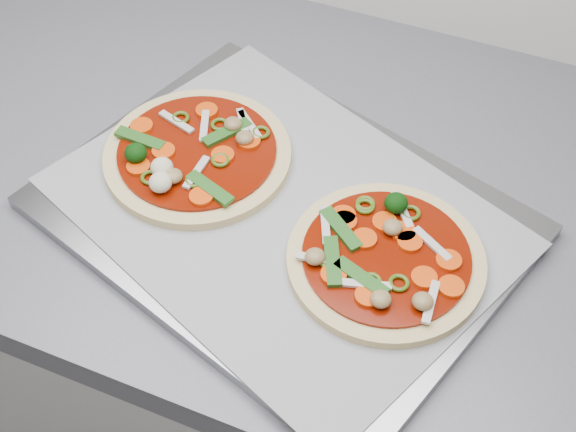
% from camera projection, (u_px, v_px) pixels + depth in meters
% --- Properties ---
extents(baking_tray, '(0.54, 0.47, 0.02)m').
position_uv_depth(baking_tray, '(281.00, 216.00, 0.83)').
color(baking_tray, gray).
rests_on(baking_tray, countertop).
extents(parchment, '(0.53, 0.47, 0.00)m').
position_uv_depth(parchment, '(281.00, 211.00, 0.82)').
color(parchment, gray).
rests_on(parchment, baking_tray).
extents(pizza_left, '(0.23, 0.23, 0.03)m').
position_uv_depth(pizza_left, '(196.00, 154.00, 0.86)').
color(pizza_left, '#E8CB7F').
rests_on(pizza_left, parchment).
extents(pizza_right, '(0.22, 0.22, 0.03)m').
position_uv_depth(pizza_right, '(385.00, 258.00, 0.77)').
color(pizza_right, '#E8CB7F').
rests_on(pizza_right, parchment).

